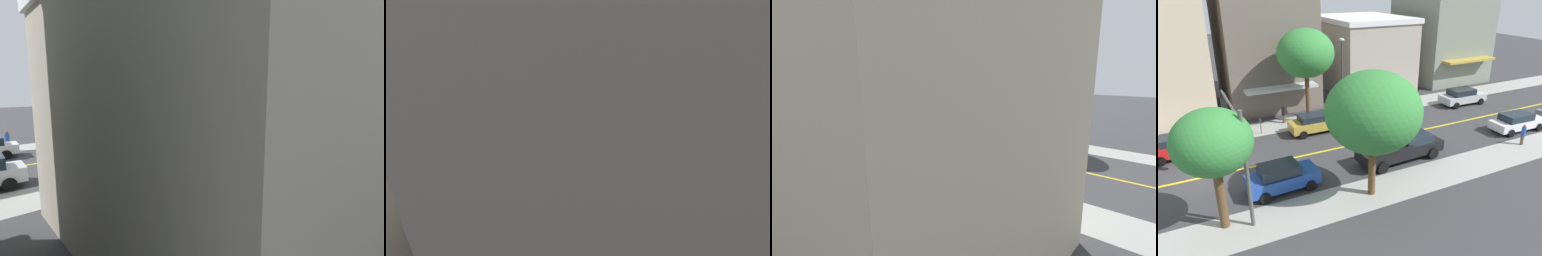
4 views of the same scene
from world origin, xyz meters
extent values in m
plane|color=#38383A|center=(0.00, 0.00, 0.00)|extent=(140.00, 140.00, 0.00)
cube|color=#9E9E99|center=(-6.30, 0.00, 0.00)|extent=(3.03, 126.00, 0.01)
cube|color=#9E9E99|center=(6.30, 0.00, 0.00)|extent=(3.03, 126.00, 0.01)
cube|color=yellow|center=(0.00, 0.00, 0.00)|extent=(0.20, 126.00, 0.00)
cube|color=beige|center=(-13.17, -2.70, 7.18)|extent=(9.24, 9.07, 14.36)
cube|color=#665B51|center=(-13.17, 7.30, 6.63)|extent=(8.56, 8.38, 13.27)
cube|color=#B7BABF|center=(-8.20, 7.30, 2.68)|extent=(1.40, 6.37, 0.24)
cube|color=#B29338|center=(-7.96, 29.00, 3.17)|extent=(1.33, 6.67, 0.24)
cylinder|color=brown|center=(5.58, -0.01, 1.61)|extent=(0.45, 0.45, 3.22)
ellipsoid|color=#337F38|center=(5.58, -0.01, 4.61)|extent=(3.69, 3.69, 3.14)
cylinder|color=brown|center=(-5.94, 8.84, 2.11)|extent=(0.37, 0.37, 4.22)
ellipsoid|color=#337F38|center=(-5.94, 8.84, 5.98)|extent=(4.69, 4.69, 3.99)
cylinder|color=brown|center=(6.33, 7.98, 1.52)|extent=(0.42, 0.42, 3.04)
ellipsoid|color=#337F38|center=(6.33, 7.98, 4.99)|extent=(5.18, 5.18, 4.41)
cylinder|color=red|center=(-5.53, -3.63, 0.34)|extent=(0.24, 0.24, 0.69)
sphere|color=#B2B2B7|center=(-5.53, -3.63, 0.76)|extent=(0.22, 0.22, 0.22)
cylinder|color=#B2B2B7|center=(-5.70, -3.63, 0.38)|extent=(0.10, 0.10, 0.10)
cylinder|color=#B2B2B7|center=(-5.36, -3.63, 0.38)|extent=(0.10, 0.10, 0.10)
cylinder|color=#4C4C51|center=(-5.29, 4.53, 0.51)|extent=(0.07, 0.07, 1.02)
cube|color=#2D2D33|center=(-5.29, 4.53, 1.15)|extent=(0.12, 0.18, 0.26)
cylinder|color=#474C47|center=(6.14, 1.25, 3.06)|extent=(0.20, 0.20, 6.11)
cylinder|color=#474C47|center=(3.38, 1.25, 5.54)|extent=(5.52, 0.14, 0.14)
cube|color=black|center=(1.02, 1.25, 5.04)|extent=(0.26, 0.32, 0.90)
sphere|color=red|center=(1.02, 1.25, 5.34)|extent=(0.20, 0.20, 0.20)
sphere|color=yellow|center=(1.02, 1.25, 5.04)|extent=(0.20, 0.20, 0.20)
sphere|color=green|center=(1.02, 1.25, 4.74)|extent=(0.20, 0.20, 0.20)
cylinder|color=#38383D|center=(-5.37, 11.81, 3.39)|extent=(0.16, 0.16, 6.78)
ellipsoid|color=silver|center=(-5.37, 11.81, 6.93)|extent=(0.70, 0.36, 0.24)
cube|color=red|center=(-3.75, -1.15, 0.71)|extent=(1.90, 4.80, 0.77)
cube|color=#19232D|center=(-3.75, -1.39, 1.34)|extent=(1.64, 2.60, 0.49)
cylinder|color=black|center=(-4.61, 0.44, 0.32)|extent=(0.23, 0.64, 0.64)
cylinder|color=black|center=(-2.82, 0.40, 0.32)|extent=(0.23, 0.64, 0.64)
cylinder|color=black|center=(-4.68, -2.70, 0.32)|extent=(0.23, 0.64, 0.64)
cylinder|color=black|center=(-2.88, -2.74, 0.32)|extent=(0.23, 0.64, 0.64)
cube|color=#1E429E|center=(3.60, 3.61, 0.70)|extent=(2.00, 4.19, 0.76)
cube|color=#19232D|center=(3.61, 3.40, 1.36)|extent=(1.70, 2.29, 0.57)
cylinder|color=black|center=(2.63, 4.92, 0.32)|extent=(0.25, 0.65, 0.64)
cylinder|color=black|center=(4.45, 5.00, 0.32)|extent=(0.25, 0.65, 0.64)
cylinder|color=black|center=(2.75, 2.21, 0.32)|extent=(0.25, 0.65, 0.64)
cylinder|color=black|center=(4.57, 2.29, 0.32)|extent=(0.25, 0.65, 0.64)
cube|color=#B29338|center=(-3.60, 8.66, 0.68)|extent=(1.79, 4.43, 0.73)
cube|color=#19232D|center=(-3.61, 8.44, 1.29)|extent=(1.56, 2.40, 0.50)
cylinder|color=black|center=(-4.47, 10.13, 0.32)|extent=(0.23, 0.64, 0.64)
cylinder|color=black|center=(-2.71, 10.11, 0.32)|extent=(0.23, 0.64, 0.64)
cylinder|color=black|center=(-4.49, 7.21, 0.32)|extent=(0.23, 0.64, 0.64)
cylinder|color=black|center=(-2.74, 7.20, 0.32)|extent=(0.23, 0.64, 0.64)
cube|color=#B7BABF|center=(-3.62, 24.26, 0.67)|extent=(1.97, 4.71, 0.70)
cube|color=#19232D|center=(-3.62, 24.02, 1.30)|extent=(1.69, 2.56, 0.57)
cylinder|color=black|center=(-4.49, 25.82, 0.32)|extent=(0.24, 0.65, 0.64)
cylinder|color=black|center=(-2.65, 25.77, 0.32)|extent=(0.24, 0.65, 0.64)
cylinder|color=black|center=(-4.58, 22.74, 0.32)|extent=(0.24, 0.65, 0.64)
cylinder|color=black|center=(-2.74, 22.69, 0.32)|extent=(0.24, 0.65, 0.64)
cube|color=slate|center=(3.39, 29.22, 0.63)|extent=(2.04, 4.65, 0.61)
cube|color=#19232D|center=(3.39, 28.99, 1.16)|extent=(1.74, 2.53, 0.46)
cylinder|color=black|center=(2.39, 30.70, 0.32)|extent=(0.24, 0.65, 0.64)
cylinder|color=black|center=(4.27, 30.76, 0.32)|extent=(0.24, 0.65, 0.64)
cylinder|color=black|center=(2.50, 27.67, 0.32)|extent=(0.24, 0.65, 0.64)
cylinder|color=black|center=(4.38, 27.74, 0.32)|extent=(0.24, 0.65, 0.64)
cube|color=silver|center=(3.56, 23.39, 0.64)|extent=(1.96, 4.75, 0.63)
cube|color=#19232D|center=(3.55, 23.15, 1.22)|extent=(1.65, 2.59, 0.53)
cylinder|color=black|center=(2.76, 24.97, 0.32)|extent=(0.25, 0.65, 0.64)
cylinder|color=black|center=(4.50, 24.89, 0.32)|extent=(0.25, 0.65, 0.64)
cylinder|color=black|center=(2.62, 21.89, 0.32)|extent=(0.25, 0.65, 0.64)
cylinder|color=black|center=(4.35, 21.80, 0.32)|extent=(0.25, 0.65, 0.64)
cube|color=black|center=(3.58, 11.84, 0.76)|extent=(2.15, 6.20, 0.73)
cube|color=#19232D|center=(3.53, 12.95, 1.41)|extent=(1.84, 2.28, 0.56)
cube|color=black|center=(2.75, 10.58, 1.25)|extent=(0.23, 3.19, 0.24)
cube|color=black|center=(4.50, 10.66, 1.25)|extent=(0.23, 3.19, 0.24)
cylinder|color=black|center=(2.54, 13.89, 0.40)|extent=(0.31, 0.81, 0.80)
cylinder|color=black|center=(4.44, 13.96, 0.40)|extent=(0.31, 0.81, 0.80)
cylinder|color=black|center=(2.71, 9.72, 0.40)|extent=(0.31, 0.81, 0.80)
cylinder|color=black|center=(4.61, 9.80, 0.40)|extent=(0.31, 0.81, 0.80)
cylinder|color=#33384C|center=(-7.48, -4.51, 0.36)|extent=(0.30, 0.30, 0.72)
cylinder|color=red|center=(-7.48, -4.51, 1.05)|extent=(0.40, 0.40, 0.66)
sphere|color=tan|center=(-7.48, -4.51, 1.48)|extent=(0.20, 0.20, 0.20)
cylinder|color=brown|center=(-6.73, 6.89, 0.36)|extent=(0.27, 0.27, 0.73)
cylinder|color=black|center=(-6.73, 6.89, 1.06)|extent=(0.37, 0.37, 0.66)
sphere|color=brown|center=(-6.73, 6.89, 1.49)|extent=(0.21, 0.21, 0.21)
cylinder|color=brown|center=(5.69, 21.37, 0.36)|extent=(0.24, 0.24, 0.72)
cylinder|color=#284CB2|center=(5.69, 21.37, 1.05)|extent=(0.32, 0.32, 0.66)
sphere|color=brown|center=(5.69, 21.37, 1.49)|extent=(0.20, 0.20, 0.20)
cylinder|color=black|center=(-7.18, 0.59, 0.42)|extent=(0.28, 0.28, 0.85)
cylinder|color=yellow|center=(-7.18, 0.59, 1.23)|extent=(0.37, 0.37, 0.77)
sphere|color=brown|center=(-7.18, 0.59, 1.74)|extent=(0.24, 0.24, 0.24)
ellipsoid|color=#4C3828|center=(-7.37, -0.40, 0.34)|extent=(0.38, 0.59, 0.24)
sphere|color=#4C3828|center=(-7.46, -0.68, 0.41)|extent=(0.19, 0.19, 0.19)
cylinder|color=#4C3828|center=(-7.43, -0.58, 0.11)|extent=(0.08, 0.08, 0.22)
cylinder|color=#4C3828|center=(-7.32, -0.21, 0.11)|extent=(0.08, 0.08, 0.22)
camera|label=1|loc=(-19.44, 24.52, 4.77)|focal=24.97mm
camera|label=2|loc=(-21.31, 6.28, 11.43)|focal=24.30mm
camera|label=3|loc=(-19.38, -10.05, 6.98)|focal=25.57mm
camera|label=4|loc=(21.44, -1.12, 11.30)|focal=33.34mm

